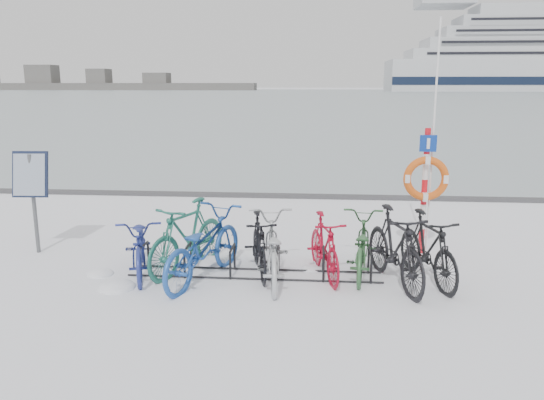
% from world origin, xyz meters
% --- Properties ---
extents(ground, '(900.00, 900.00, 0.00)m').
position_xyz_m(ground, '(0.00, 0.00, 0.00)').
color(ground, white).
rests_on(ground, ground).
extents(ice_sheet, '(400.00, 298.00, 0.02)m').
position_xyz_m(ice_sheet, '(0.00, 155.00, 0.01)').
color(ice_sheet, '#A7B6BC').
rests_on(ice_sheet, ground).
extents(quay_edge, '(400.00, 0.25, 0.10)m').
position_xyz_m(quay_edge, '(0.00, 5.90, 0.05)').
color(quay_edge, '#3F3F42').
rests_on(quay_edge, ground).
extents(bike_rack, '(4.00, 0.48, 0.46)m').
position_xyz_m(bike_rack, '(0.00, 0.00, 0.18)').
color(bike_rack, black).
rests_on(bike_rack, ground).
extents(info_board, '(0.63, 0.27, 1.84)m').
position_xyz_m(info_board, '(-4.03, 0.80, 1.32)').
color(info_board, '#595B5E').
rests_on(info_board, ground).
extents(lifebuoy_station, '(0.78, 0.22, 4.06)m').
position_xyz_m(lifebuoy_station, '(2.85, 1.33, 1.36)').
color(lifebuoy_station, red).
rests_on(lifebuoy_station, ground).
extents(shoreline, '(180.00, 12.00, 9.50)m').
position_xyz_m(shoreline, '(-122.02, 260.00, 2.79)').
color(shoreline, '#4D4D4D').
rests_on(shoreline, ground).
extents(bike_0, '(1.19, 2.02, 1.00)m').
position_xyz_m(bike_0, '(-1.83, -0.02, 0.50)').
color(bike_0, navy).
rests_on(bike_0, ground).
extents(bike_1, '(1.30, 2.02, 1.18)m').
position_xyz_m(bike_1, '(-1.12, 0.18, 0.59)').
color(bike_1, '#1F6354').
rests_on(bike_1, ground).
extents(bike_2, '(1.41, 2.29, 1.13)m').
position_xyz_m(bike_2, '(-0.78, -0.23, 0.57)').
color(bike_2, '#1F4CA0').
rests_on(bike_2, ground).
extents(bike_3, '(0.81, 1.70, 0.99)m').
position_xyz_m(bike_3, '(0.06, 0.13, 0.49)').
color(bike_3, black).
rests_on(bike_3, ground).
extents(bike_4, '(0.93, 2.07, 1.05)m').
position_xyz_m(bike_4, '(0.28, -0.17, 0.53)').
color(bike_4, '#ADB2B5').
rests_on(bike_4, ground).
extents(bike_5, '(0.87, 1.75, 1.01)m').
position_xyz_m(bike_5, '(1.09, 0.09, 0.51)').
color(bike_5, '#A80B24').
rests_on(bike_5, ground).
extents(bike_6, '(0.87, 1.93, 0.98)m').
position_xyz_m(bike_6, '(1.68, 0.26, 0.49)').
color(bike_6, '#2E5D32').
rests_on(bike_6, ground).
extents(bike_7, '(1.10, 2.07, 1.20)m').
position_xyz_m(bike_7, '(2.14, -0.18, 0.60)').
color(bike_7, black).
rests_on(bike_7, ground).
extents(bike_8, '(1.02, 1.91, 1.10)m').
position_xyz_m(bike_8, '(2.66, -0.02, 0.55)').
color(bike_8, black).
rests_on(bike_8, ground).
extents(snow_drifts, '(5.93, 1.88, 0.19)m').
position_xyz_m(snow_drifts, '(-0.38, 0.06, 0.00)').
color(snow_drifts, white).
rests_on(snow_drifts, ground).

